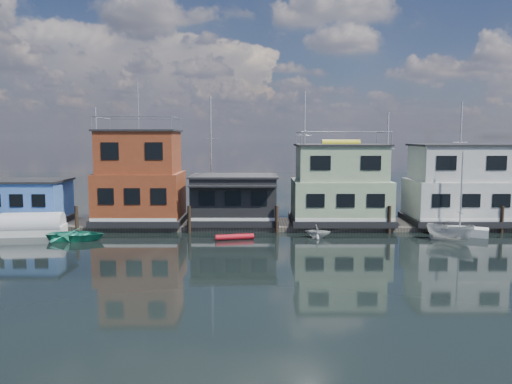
{
  "coord_description": "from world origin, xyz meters",
  "views": [
    {
      "loc": [
        1.38,
        -30.12,
        7.64
      ],
      "look_at": [
        1.35,
        12.0,
        3.0
      ],
      "focal_mm": 35.0,
      "sensor_mm": 36.0,
      "label": 1
    }
  ],
  "objects_px": {
    "houseboat_dark": "(234,199)",
    "day_sailer": "(460,230)",
    "houseboat_white": "(458,186)",
    "tarp_runabout": "(33,226)",
    "motorboat": "(450,232)",
    "houseboat_blue": "(29,201)",
    "dinghy_teal": "(76,235)",
    "houseboat_green": "(340,186)",
    "red_kayak": "(235,237)",
    "houseboat_red": "(140,179)",
    "dinghy_white": "(318,231)"
  },
  "relations": [
    {
      "from": "houseboat_green",
      "to": "red_kayak",
      "type": "distance_m",
      "value": 10.82
    },
    {
      "from": "houseboat_dark",
      "to": "houseboat_white",
      "type": "relative_size",
      "value": 0.88
    },
    {
      "from": "dinghy_teal",
      "to": "tarp_runabout",
      "type": "height_order",
      "value": "tarp_runabout"
    },
    {
      "from": "houseboat_white",
      "to": "red_kayak",
      "type": "bearing_deg",
      "value": -163.9
    },
    {
      "from": "houseboat_red",
      "to": "houseboat_dark",
      "type": "bearing_deg",
      "value": -0.14
    },
    {
      "from": "houseboat_blue",
      "to": "tarp_runabout",
      "type": "distance_m",
      "value": 4.48
    },
    {
      "from": "houseboat_dark",
      "to": "day_sailer",
      "type": "height_order",
      "value": "day_sailer"
    },
    {
      "from": "dinghy_teal",
      "to": "motorboat",
      "type": "distance_m",
      "value": 27.68
    },
    {
      "from": "day_sailer",
      "to": "motorboat",
      "type": "relative_size",
      "value": 1.9
    },
    {
      "from": "red_kayak",
      "to": "motorboat",
      "type": "xyz_separation_m",
      "value": [
        15.94,
        -0.47,
        0.45
      ]
    },
    {
      "from": "houseboat_dark",
      "to": "dinghy_teal",
      "type": "distance_m",
      "value": 12.98
    },
    {
      "from": "houseboat_blue",
      "to": "houseboat_white",
      "type": "bearing_deg",
      "value": 0.0
    },
    {
      "from": "houseboat_green",
      "to": "motorboat",
      "type": "distance_m",
      "value": 9.72
    },
    {
      "from": "houseboat_red",
      "to": "dinghy_white",
      "type": "bearing_deg",
      "value": -17.67
    },
    {
      "from": "houseboat_dark",
      "to": "motorboat",
      "type": "relative_size",
      "value": 2.15
    },
    {
      "from": "houseboat_blue",
      "to": "houseboat_green",
      "type": "xyz_separation_m",
      "value": [
        26.5,
        0.0,
        1.34
      ]
    },
    {
      "from": "houseboat_blue",
      "to": "tarp_runabout",
      "type": "bearing_deg",
      "value": -62.86
    },
    {
      "from": "dinghy_teal",
      "to": "motorboat",
      "type": "bearing_deg",
      "value": -90.05
    },
    {
      "from": "tarp_runabout",
      "to": "motorboat",
      "type": "xyz_separation_m",
      "value": [
        31.76,
        -2.12,
        -0.05
      ]
    },
    {
      "from": "dinghy_white",
      "to": "motorboat",
      "type": "height_order",
      "value": "motorboat"
    },
    {
      "from": "dinghy_teal",
      "to": "tarp_runabout",
      "type": "bearing_deg",
      "value": 64.86
    },
    {
      "from": "houseboat_green",
      "to": "day_sailer",
      "type": "relative_size",
      "value": 1.28
    },
    {
      "from": "red_kayak",
      "to": "tarp_runabout",
      "type": "bearing_deg",
      "value": 161.66
    },
    {
      "from": "dinghy_white",
      "to": "houseboat_green",
      "type": "bearing_deg",
      "value": -13.73
    },
    {
      "from": "houseboat_blue",
      "to": "red_kayak",
      "type": "height_order",
      "value": "houseboat_blue"
    },
    {
      "from": "dinghy_white",
      "to": "motorboat",
      "type": "xyz_separation_m",
      "value": [
        9.63,
        -1.24,
        0.15
      ]
    },
    {
      "from": "tarp_runabout",
      "to": "houseboat_blue",
      "type": "bearing_deg",
      "value": 110.6
    },
    {
      "from": "tarp_runabout",
      "to": "motorboat",
      "type": "bearing_deg",
      "value": -10.36
    },
    {
      "from": "houseboat_dark",
      "to": "motorboat",
      "type": "distance_m",
      "value": 17.3
    },
    {
      "from": "houseboat_green",
      "to": "dinghy_teal",
      "type": "height_order",
      "value": "houseboat_green"
    },
    {
      "from": "houseboat_white",
      "to": "tarp_runabout",
      "type": "xyz_separation_m",
      "value": [
        -34.57,
        -3.76,
        -2.82
      ]
    },
    {
      "from": "tarp_runabout",
      "to": "motorboat",
      "type": "height_order",
      "value": "tarp_runabout"
    },
    {
      "from": "dinghy_teal",
      "to": "day_sailer",
      "type": "relative_size",
      "value": 0.63
    },
    {
      "from": "houseboat_white",
      "to": "red_kayak",
      "type": "relative_size",
      "value": 2.89
    },
    {
      "from": "red_kayak",
      "to": "houseboat_white",
      "type": "bearing_deg",
      "value": 3.72
    },
    {
      "from": "houseboat_red",
      "to": "motorboat",
      "type": "height_order",
      "value": "houseboat_red"
    },
    {
      "from": "tarp_runabout",
      "to": "houseboat_green",
      "type": "bearing_deg",
      "value": 2.16
    },
    {
      "from": "tarp_runabout",
      "to": "day_sailer",
      "type": "bearing_deg",
      "value": -6.35
    },
    {
      "from": "houseboat_red",
      "to": "dinghy_white",
      "type": "relative_size",
      "value": 6.11
    },
    {
      "from": "red_kayak",
      "to": "dinghy_teal",
      "type": "bearing_deg",
      "value": 169.03
    },
    {
      "from": "houseboat_blue",
      "to": "dinghy_teal",
      "type": "xyz_separation_m",
      "value": [
        6.0,
        -5.7,
        -1.78
      ]
    },
    {
      "from": "houseboat_dark",
      "to": "houseboat_white",
      "type": "bearing_deg",
      "value": 0.06
    },
    {
      "from": "day_sailer",
      "to": "houseboat_white",
      "type": "bearing_deg",
      "value": 96.65
    },
    {
      "from": "houseboat_blue",
      "to": "houseboat_green",
      "type": "relative_size",
      "value": 0.76
    },
    {
      "from": "houseboat_blue",
      "to": "day_sailer",
      "type": "bearing_deg",
      "value": -5.9
    },
    {
      "from": "dinghy_teal",
      "to": "dinghy_white",
      "type": "height_order",
      "value": "dinghy_white"
    },
    {
      "from": "dinghy_teal",
      "to": "houseboat_blue",
      "type": "bearing_deg",
      "value": 46.8
    },
    {
      "from": "houseboat_dark",
      "to": "day_sailer",
      "type": "bearing_deg",
      "value": -11.53
    },
    {
      "from": "dinghy_teal",
      "to": "dinghy_white",
      "type": "bearing_deg",
      "value": -86.3
    },
    {
      "from": "houseboat_dark",
      "to": "motorboat",
      "type": "bearing_deg",
      "value": -19.9
    }
  ]
}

